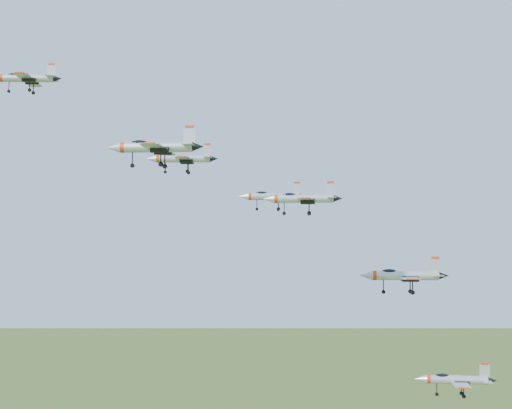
{
  "coord_description": "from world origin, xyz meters",
  "views": [
    {
      "loc": [
        18.88,
        -107.47,
        115.54
      ],
      "look_at": [
        11.29,
        -1.2,
        121.73
      ],
      "focal_mm": 50.0,
      "sensor_mm": 36.0,
      "label": 1
    }
  ],
  "objects": [
    {
      "name": "jet_trail",
      "position": [
        33.11,
        0.27,
        111.16
      ],
      "size": [
        13.22,
        10.84,
        3.55
      ],
      "rotation": [
        0.0,
        0.0,
        0.0
      ],
      "color": "#AEB2BC"
    },
    {
      "name": "jet_extra",
      "position": [
        41.74,
        6.69,
        94.75
      ],
      "size": [
        12.58,
        10.38,
        3.36
      ],
      "rotation": [
        0.0,
        0.0,
        -0.05
      ],
      "color": "#AEB2BC"
    },
    {
      "name": "jet_left_low",
      "position": [
        13.38,
        4.55,
        123.37
      ],
      "size": [
        10.94,
        9.03,
        2.93
      ],
      "rotation": [
        0.0,
        0.0,
        0.05
      ],
      "color": "#AEB2BC"
    },
    {
      "name": "jet_left_high",
      "position": [
        -0.73,
        2.25,
        129.21
      ],
      "size": [
        11.44,
        9.46,
        3.06
      ],
      "rotation": [
        0.0,
        0.0,
        0.07
      ],
      "color": "#AEB2BC"
    },
    {
      "name": "jet_right_high",
      "position": [
        -0.68,
        -18.0,
        128.21
      ],
      "size": [
        12.77,
        10.5,
        3.42
      ],
      "rotation": [
        0.0,
        0.0,
        -0.02
      ],
      "color": "#AEB2BC"
    },
    {
      "name": "jet_lead",
      "position": [
        -28.43,
        7.89,
        143.77
      ],
      "size": [
        12.17,
        10.12,
        3.25
      ],
      "rotation": [
        0.0,
        0.0,
        0.11
      ],
      "color": "#AEB2BC"
    },
    {
      "name": "jet_right_low",
      "position": [
        18.18,
        -12.1,
        121.89
      ],
      "size": [
        10.73,
        8.81,
        2.88
      ],
      "rotation": [
        0.0,
        0.0,
        -0.01
      ],
      "color": "#AEB2BC"
    }
  ]
}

